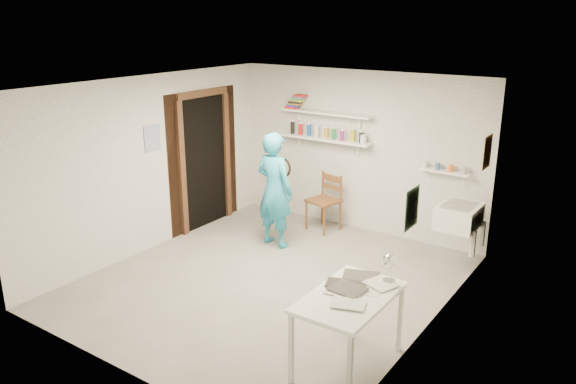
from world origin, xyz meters
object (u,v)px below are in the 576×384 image
Objects in this scene: work_table at (348,331)px; desk_lamp at (390,261)px; wooden_chair at (323,201)px; belfast_sink at (459,216)px; wall_clock at (282,167)px; man at (275,190)px.

desk_lamp is at bearing 67.58° from work_table.
desk_lamp reaches higher than wooden_chair.
belfast_sink reaches higher than work_table.
wooden_chair is (-2.11, 0.17, -0.24)m from belfast_sink.
wall_clock is 2.13× the size of desk_lamp.
man is 1.00m from wooden_chair.
man is 0.35m from wall_clock.
work_table is at bearing 144.44° from man.
man reaches higher than wall_clock.
work_table is (2.00, -2.89, -0.09)m from wooden_chair.
belfast_sink is at bearing -157.27° from man.
wooden_chair is (0.26, 0.89, -0.36)m from man.
belfast_sink is 0.54× the size of work_table.
wall_clock reaches higher than work_table.
wall_clock is 3.04m from desk_lamp.
belfast_sink is 2.74m from work_table.
desk_lamp is (0.07, -2.27, 0.26)m from belfast_sink.
man is at bearing -163.09° from belfast_sink.
desk_lamp is at bearing -88.19° from belfast_sink.
man is 1.48× the size of work_table.
man is (-2.37, -0.72, 0.12)m from belfast_sink.
desk_lamp is at bearing -29.85° from wall_clock.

